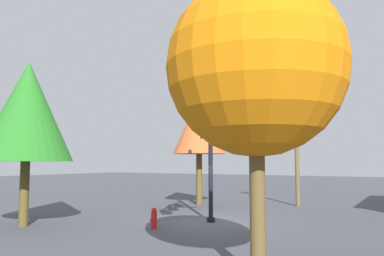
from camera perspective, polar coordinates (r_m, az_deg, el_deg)
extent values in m
plane|color=#41444C|center=(17.30, 2.86, -13.95)|extent=(120.00, 120.00, 0.00)
cylinder|color=black|center=(17.11, 2.81, -2.38)|extent=(0.20, 0.20, 6.95)
cylinder|color=black|center=(17.28, 2.86, -13.62)|extent=(0.36, 0.36, 0.20)
cylinder|color=black|center=(14.86, 1.42, 8.33)|extent=(5.05, 1.99, 0.14)
cylinder|color=black|center=(16.18, 2.22, 5.41)|extent=(2.31, 0.92, 1.07)
cube|color=yellow|center=(15.82, 2.06, 4.73)|extent=(0.43, 0.45, 1.10)
cube|color=black|center=(15.84, 1.34, 4.72)|extent=(0.42, 0.20, 1.22)
sphere|color=maroon|center=(15.86, 2.78, 5.96)|extent=(0.22, 0.22, 0.22)
cylinder|color=yellow|center=(15.86, 3.00, 6.14)|extent=(0.27, 0.22, 0.23)
sphere|color=#FFFC14|center=(15.80, 2.79, 4.75)|extent=(0.22, 0.22, 0.22)
cylinder|color=yellow|center=(15.80, 3.00, 4.93)|extent=(0.27, 0.22, 0.23)
sphere|color=#0B621E|center=(15.74, 2.79, 3.53)|extent=(0.22, 0.22, 0.22)
cylinder|color=yellow|center=(15.74, 3.01, 3.71)|extent=(0.27, 0.22, 0.23)
cube|color=yellow|center=(14.33, 1.19, 5.77)|extent=(0.43, 0.45, 1.10)
cube|color=black|center=(14.37, 0.40, 5.74)|extent=(0.43, 0.19, 1.22)
sphere|color=maroon|center=(14.37, 1.98, 7.12)|extent=(0.22, 0.22, 0.22)
cylinder|color=yellow|center=(14.38, 2.22, 7.32)|extent=(0.27, 0.21, 0.23)
sphere|color=#FFFC14|center=(14.30, 1.99, 5.79)|extent=(0.22, 0.22, 0.22)
cylinder|color=yellow|center=(14.31, 2.23, 5.99)|extent=(0.27, 0.21, 0.23)
sphere|color=#0B621E|center=(14.24, 1.99, 4.45)|extent=(0.22, 0.22, 0.22)
cylinder|color=yellow|center=(14.24, 2.23, 4.65)|extent=(0.27, 0.21, 0.23)
cube|color=yellow|center=(12.86, 0.12, 7.04)|extent=(0.43, 0.45, 1.10)
cube|color=black|center=(12.89, -0.76, 7.01)|extent=(0.42, 0.20, 1.22)
sphere|color=maroon|center=(12.91, 1.01, 8.54)|extent=(0.22, 0.22, 0.22)
cylinder|color=yellow|center=(12.91, 1.27, 8.76)|extent=(0.27, 0.22, 0.23)
sphere|color=#FFFC14|center=(12.83, 1.01, 7.07)|extent=(0.22, 0.22, 0.22)
cylinder|color=yellow|center=(12.83, 1.28, 7.29)|extent=(0.27, 0.22, 0.23)
sphere|color=#0B621E|center=(12.76, 1.01, 5.57)|extent=(0.22, 0.22, 0.22)
cylinder|color=yellow|center=(12.77, 1.28, 5.80)|extent=(0.27, 0.22, 0.23)
cube|color=white|center=(14.68, 1.26, 9.71)|extent=(0.89, 0.35, 0.26)
cube|color=#1B7D2B|center=(14.68, 1.26, 9.71)|extent=(0.85, 0.34, 0.22)
cube|color=white|center=(17.13, 2.80, -1.25)|extent=(0.35, 0.89, 0.26)
cube|color=#156C34|center=(17.13, 2.80, -1.25)|extent=(0.34, 0.85, 0.22)
cylinder|color=brown|center=(24.08, 15.46, -2.34)|extent=(0.26, 0.26, 7.50)
cube|color=brown|center=(24.43, 15.29, 5.06)|extent=(1.80, 0.14, 0.12)
cylinder|color=red|center=(15.63, -5.74, -13.67)|extent=(0.24, 0.24, 0.65)
sphere|color=red|center=(15.57, -5.73, -12.23)|extent=(0.22, 0.22, 0.22)
cylinder|color=red|center=(15.50, -6.08, -13.61)|extent=(0.12, 0.10, 0.10)
cylinder|color=brown|center=(17.41, -23.94, -9.02)|extent=(0.38, 0.38, 2.68)
cone|color=#256F21|center=(17.49, -23.52, 2.38)|extent=(3.83, 3.83, 4.26)
cylinder|color=brown|center=(8.73, 9.86, -12.41)|extent=(0.35, 0.35, 3.06)
sphere|color=#CB6A0A|center=(8.93, 9.53, 9.00)|extent=(4.13, 4.13, 4.13)
cylinder|color=brown|center=(23.83, 1.08, -7.71)|extent=(0.38, 0.38, 3.17)
cone|color=#C2592B|center=(23.92, 1.06, 0.47)|extent=(3.27, 3.27, 3.63)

